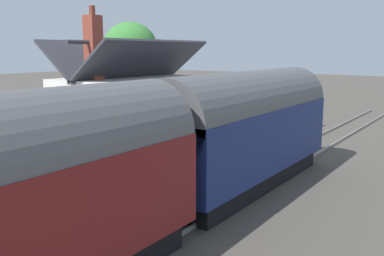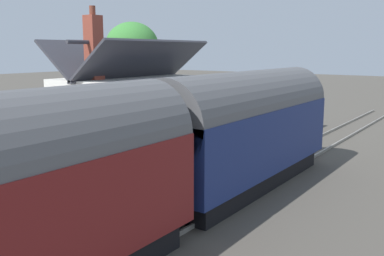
{
  "view_description": "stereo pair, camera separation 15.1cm",
  "coord_description": "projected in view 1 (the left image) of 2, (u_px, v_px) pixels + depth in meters",
  "views": [
    {
      "loc": [
        -12.25,
        -8.21,
        5.05
      ],
      "look_at": [
        1.76,
        1.5,
        1.97
      ],
      "focal_mm": 40.18,
      "sensor_mm": 36.0,
      "label": 1
    },
    {
      "loc": [
        -12.16,
        -8.34,
        5.05
      ],
      "look_at": [
        1.76,
        1.5,
        1.97
      ],
      "focal_mm": 40.18,
      "sensor_mm": 36.0,
      "label": 2
    }
  ],
  "objects": [
    {
      "name": "tree_far_left",
      "position": [
        130.0,
        46.0,
        30.98
      ],
      "size": [
        3.65,
        3.97,
        7.09
      ],
      "color": "#4C3828",
      "rests_on": "ground"
    },
    {
      "name": "ground_plane",
      "position": [
        198.0,
        193.0,
        15.41
      ],
      "size": [
        160.0,
        160.0,
        0.0
      ],
      "primitive_type": "plane",
      "color": "#4C473F"
    },
    {
      "name": "planter_corner_building",
      "position": [
        204.0,
        120.0,
        22.99
      ],
      "size": [
        0.43,
        0.43,
        0.8
      ],
      "color": "gray",
      "rests_on": "platform"
    },
    {
      "name": "bench_near_building",
      "position": [
        18.0,
        175.0,
        12.6
      ],
      "size": [
        1.42,
        0.49,
        0.88
      ],
      "color": "teal",
      "rests_on": "platform"
    },
    {
      "name": "platform_edge_coping",
      "position": [
        172.0,
        162.0,
        15.9
      ],
      "size": [
        32.0,
        0.36,
        0.02
      ],
      "primitive_type": "cube",
      "color": "beige",
      "rests_on": "platform"
    },
    {
      "name": "rail_near",
      "position": [
        238.0,
        200.0,
        14.49
      ],
      "size": [
        52.0,
        0.08,
        0.14
      ],
      "primitive_type": "cube",
      "color": "gray",
      "rests_on": "ground"
    },
    {
      "name": "rail_far",
      "position": [
        203.0,
        192.0,
        15.3
      ],
      "size": [
        52.0,
        0.08,
        0.14
      ],
      "primitive_type": "cube",
      "color": "gray",
      "rests_on": "ground"
    },
    {
      "name": "station_sign_board",
      "position": [
        88.0,
        147.0,
        13.06
      ],
      "size": [
        0.96,
        0.06,
        1.57
      ],
      "color": "black",
      "rests_on": "platform"
    },
    {
      "name": "planter_edge_far",
      "position": [
        187.0,
        119.0,
        23.86
      ],
      "size": [
        0.92,
        0.32,
        0.64
      ],
      "color": "black",
      "rests_on": "platform"
    },
    {
      "name": "platform",
      "position": [
        122.0,
        165.0,
        17.43
      ],
      "size": [
        32.0,
        5.52,
        0.97
      ],
      "primitive_type": "cube",
      "color": "gray",
      "rests_on": "ground"
    },
    {
      "name": "train",
      "position": [
        170.0,
        151.0,
        12.26
      ],
      "size": [
        18.95,
        2.73,
        4.32
      ],
      "color": "black",
      "rests_on": "ground"
    },
    {
      "name": "planter_bench_left",
      "position": [
        217.0,
        112.0,
        25.87
      ],
      "size": [
        0.49,
        0.49,
        0.79
      ],
      "color": "gray",
      "rests_on": "platform"
    },
    {
      "name": "station_building",
      "position": [
        129.0,
        107.0,
        19.06
      ],
      "size": [
        6.49,
        4.05,
        5.81
      ],
      "color": "white",
      "rests_on": "platform"
    },
    {
      "name": "planter_bench_right",
      "position": [
        122.0,
        155.0,
        15.14
      ],
      "size": [
        0.62,
        0.62,
        0.88
      ],
      "color": "#9E5138",
      "rests_on": "platform"
    },
    {
      "name": "bench_mid_platform",
      "position": [
        238.0,
        119.0,
        22.95
      ],
      "size": [
        1.41,
        0.47,
        0.88
      ],
      "color": "teal",
      "rests_on": "platform"
    }
  ]
}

